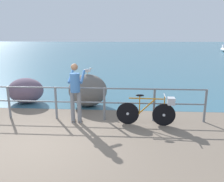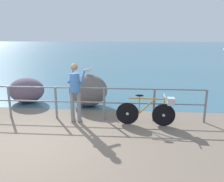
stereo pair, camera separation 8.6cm
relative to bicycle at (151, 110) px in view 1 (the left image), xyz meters
name	(u,v)px [view 1 (the left image)]	position (x,y,z in m)	size (l,w,h in m)	color
ground_plane	(107,60)	(-2.90, 18.59, -0.51)	(120.00, 120.00, 0.10)	#756656
sea_surface	(117,47)	(-2.90, 46.27, -0.46)	(120.00, 90.00, 0.01)	#38667A
promenade_railing	(56,99)	(-2.90, 0.36, 0.18)	(9.16, 0.07, 1.02)	slate
bicycle	(151,110)	(0.00, 0.00, 0.00)	(1.70, 0.48, 0.92)	black
person_at_railing	(75,90)	(-2.20, 0.08, 0.53)	(0.45, 0.64, 1.78)	slate
breakwater_boulder_main	(88,90)	(-2.13, 1.72, 0.13)	(1.41, 1.11, 1.19)	#605B56
breakwater_boulder_left	(26,90)	(-4.61, 1.99, 0.02)	(1.35, 1.15, 0.96)	#645061
seagull	(87,70)	(-2.14, 1.80, 0.86)	(0.34, 0.19, 0.23)	gold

